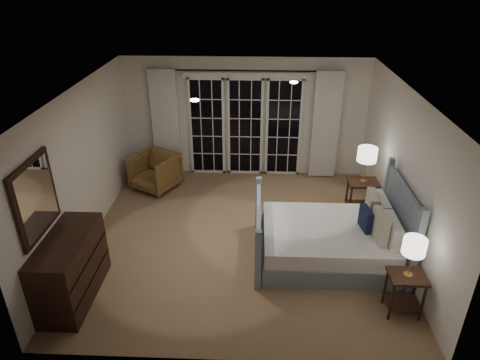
{
  "coord_description": "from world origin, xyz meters",
  "views": [
    {
      "loc": [
        0.24,
        -5.97,
        4.16
      ],
      "look_at": [
        -0.01,
        0.07,
        1.05
      ],
      "focal_mm": 32.0,
      "sensor_mm": 36.0,
      "label": 1
    }
  ],
  "objects_px": {
    "lamp_left": "(414,247)",
    "lamp_right": "(367,155)",
    "bed": "(331,239)",
    "nightstand_left": "(405,288)",
    "nightstand_right": "(362,193)",
    "armchair": "(155,172)",
    "dresser": "(70,268)"
  },
  "relations": [
    {
      "from": "lamp_left",
      "to": "nightstand_left",
      "type": "bearing_deg",
      "value": -90.0
    },
    {
      "from": "nightstand_right",
      "to": "lamp_right",
      "type": "relative_size",
      "value": 1.06
    },
    {
      "from": "bed",
      "to": "dresser",
      "type": "bearing_deg",
      "value": -164.06
    },
    {
      "from": "lamp_right",
      "to": "armchair",
      "type": "height_order",
      "value": "lamp_right"
    },
    {
      "from": "nightstand_right",
      "to": "dresser",
      "type": "distance_m",
      "value": 4.95
    },
    {
      "from": "bed",
      "to": "nightstand_left",
      "type": "height_order",
      "value": "bed"
    },
    {
      "from": "nightstand_left",
      "to": "armchair",
      "type": "bearing_deg",
      "value": 140.25
    },
    {
      "from": "lamp_left",
      "to": "lamp_right",
      "type": "distance_m",
      "value": 2.44
    },
    {
      "from": "nightstand_left",
      "to": "armchair",
      "type": "relative_size",
      "value": 0.75
    },
    {
      "from": "lamp_left",
      "to": "lamp_right",
      "type": "relative_size",
      "value": 0.86
    },
    {
      "from": "nightstand_left",
      "to": "lamp_left",
      "type": "height_order",
      "value": "lamp_left"
    },
    {
      "from": "lamp_right",
      "to": "armchair",
      "type": "bearing_deg",
      "value": 167.44
    },
    {
      "from": "lamp_left",
      "to": "armchair",
      "type": "xyz_separation_m",
      "value": [
        -3.98,
        3.31,
        -0.68
      ]
    },
    {
      "from": "nightstand_left",
      "to": "lamp_left",
      "type": "relative_size",
      "value": 1.1
    },
    {
      "from": "nightstand_right",
      "to": "bed",
      "type": "bearing_deg",
      "value": -119.67
    },
    {
      "from": "lamp_left",
      "to": "armchair",
      "type": "distance_m",
      "value": 5.23
    },
    {
      "from": "nightstand_right",
      "to": "lamp_left",
      "type": "xyz_separation_m",
      "value": [
        0.05,
        -2.44,
        0.6
      ]
    },
    {
      "from": "lamp_right",
      "to": "dresser",
      "type": "height_order",
      "value": "lamp_right"
    },
    {
      "from": "lamp_left",
      "to": "armchair",
      "type": "relative_size",
      "value": 0.68
    },
    {
      "from": "bed",
      "to": "lamp_left",
      "type": "bearing_deg",
      "value": -56.25
    },
    {
      "from": "nightstand_left",
      "to": "nightstand_right",
      "type": "distance_m",
      "value": 2.44
    },
    {
      "from": "armchair",
      "to": "dresser",
      "type": "distance_m",
      "value": 3.22
    },
    {
      "from": "bed",
      "to": "nightstand_right",
      "type": "xyz_separation_m",
      "value": [
        0.73,
        1.27,
        0.13
      ]
    },
    {
      "from": "lamp_right",
      "to": "dresser",
      "type": "bearing_deg",
      "value": -152.1
    },
    {
      "from": "nightstand_right",
      "to": "armchair",
      "type": "relative_size",
      "value": 0.84
    },
    {
      "from": "nightstand_right",
      "to": "lamp_right",
      "type": "bearing_deg",
      "value": 90.0
    },
    {
      "from": "lamp_left",
      "to": "lamp_right",
      "type": "xyz_separation_m",
      "value": [
        -0.05,
        2.44,
        0.15
      ]
    },
    {
      "from": "armchair",
      "to": "dresser",
      "type": "height_order",
      "value": "dresser"
    },
    {
      "from": "lamp_left",
      "to": "dresser",
      "type": "relative_size",
      "value": 0.41
    },
    {
      "from": "nightstand_left",
      "to": "armchair",
      "type": "distance_m",
      "value": 5.18
    },
    {
      "from": "nightstand_left",
      "to": "nightstand_right",
      "type": "bearing_deg",
      "value": 91.2
    },
    {
      "from": "bed",
      "to": "nightstand_left",
      "type": "bearing_deg",
      "value": -56.25
    }
  ]
}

